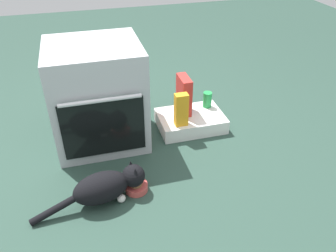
% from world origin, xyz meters
% --- Properties ---
extents(ground, '(8.00, 8.00, 0.00)m').
position_xyz_m(ground, '(0.00, 0.00, 0.00)').
color(ground, '#284238').
extents(oven, '(0.60, 0.59, 0.69)m').
position_xyz_m(oven, '(0.01, 0.46, 0.35)').
color(oven, '#B7BABF').
rests_on(oven, ground).
extents(pantry_cabinet, '(0.48, 0.34, 0.10)m').
position_xyz_m(pantry_cabinet, '(0.66, 0.43, 0.05)').
color(pantry_cabinet, white).
rests_on(pantry_cabinet, ground).
extents(food_bowl, '(0.14, 0.14, 0.07)m').
position_xyz_m(food_bowl, '(0.14, -0.12, 0.03)').
color(food_bowl, '#C64C47').
rests_on(food_bowl, ground).
extents(cat, '(0.65, 0.23, 0.20)m').
position_xyz_m(cat, '(-0.03, -0.15, 0.10)').
color(cat, black).
rests_on(cat, ground).
extents(soda_can, '(0.07, 0.07, 0.12)m').
position_xyz_m(soda_can, '(0.82, 0.52, 0.16)').
color(soda_can, green).
rests_on(soda_can, pantry_cabinet).
extents(juice_carton, '(0.09, 0.06, 0.24)m').
position_xyz_m(juice_carton, '(0.55, 0.33, 0.22)').
color(juice_carton, orange).
rests_on(juice_carton, pantry_cabinet).
extents(cereal_box, '(0.07, 0.18, 0.28)m').
position_xyz_m(cereal_box, '(0.63, 0.49, 0.24)').
color(cereal_box, '#B72D28').
rests_on(cereal_box, pantry_cabinet).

